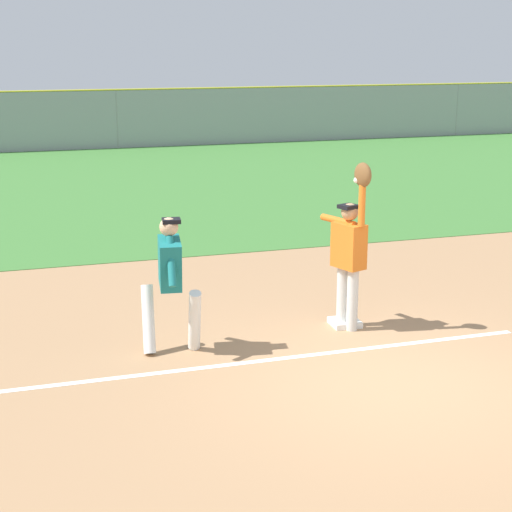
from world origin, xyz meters
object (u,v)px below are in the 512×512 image
runner (170,275)px  parked_car_white (126,119)px  parked_car_green (251,115)px  fielder (350,248)px  baseball (356,180)px  first_base (345,322)px

runner → parked_car_white: bearing=90.0°
parked_car_green → fielder: bearing=-97.3°
baseball → parked_car_green: bearing=76.1°
first_base → fielder: 1.09m
baseball → parked_car_white: baseball is taller
first_base → runner: 2.65m
runner → parked_car_green: 25.77m
baseball → parked_car_green: (6.02, 24.32, -1.37)m
runner → first_base: bearing=13.8°
first_base → parked_car_white: size_ratio=0.09×
runner → baseball: 2.66m
baseball → parked_car_white: bearing=88.4°
runner → parked_car_green: runner is taller
runner → parked_car_green: (8.46, 24.34, -0.32)m
first_base → fielder: (-0.01, -0.12, 1.08)m
fielder → parked_car_white: bearing=-111.1°
fielder → baseball: fielder is taller
fielder → parked_car_green: fielder is taller
parked_car_white → runner: bearing=-96.7°
parked_car_white → fielder: bearing=-91.0°
runner → parked_car_green: size_ratio=0.37×
baseball → parked_car_green: size_ratio=0.02×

